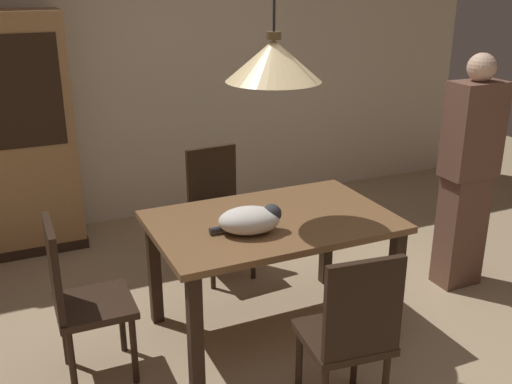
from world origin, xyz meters
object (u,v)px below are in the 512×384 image
at_px(dining_table, 272,234).
at_px(pendant_lamp, 274,60).
at_px(chair_left_side, 78,295).
at_px(chair_far_back, 218,206).
at_px(person_standing, 468,174).
at_px(cat_sleeping, 251,220).
at_px(chair_near_front, 351,331).

relative_size(dining_table, pendant_lamp, 1.08).
height_order(dining_table, chair_left_side, chair_left_side).
xyz_separation_m(dining_table, chair_left_side, (-1.13, 0.00, -0.14)).
bearing_deg(chair_far_back, person_standing, -30.71).
bearing_deg(person_standing, pendant_lamp, -179.98).
relative_size(dining_table, cat_sleeping, 3.49).
distance_m(dining_table, chair_near_front, 0.89).
distance_m(chair_far_back, person_standing, 1.75).
distance_m(chair_near_front, cat_sleeping, 0.83).
height_order(cat_sleeping, person_standing, person_standing).
relative_size(cat_sleeping, pendant_lamp, 0.31).
height_order(chair_far_back, chair_left_side, same).
xyz_separation_m(chair_near_front, pendant_lamp, (0.01, 0.88, 1.15)).
relative_size(dining_table, person_standing, 0.86).
distance_m(chair_left_side, person_standing, 2.62).
distance_m(pendant_lamp, person_standing, 1.70).
bearing_deg(cat_sleeping, dining_table, 34.36).
bearing_deg(cat_sleeping, chair_left_side, 171.93).
xyz_separation_m(chair_far_back, chair_left_side, (-1.12, -0.88, 0.00)).
distance_m(cat_sleeping, pendant_lamp, 0.87).
bearing_deg(person_standing, chair_near_front, -149.33).
relative_size(dining_table, chair_left_side, 1.51).
bearing_deg(chair_near_front, person_standing, 30.67).
bearing_deg(pendant_lamp, chair_near_front, -90.60).
relative_size(chair_left_side, pendant_lamp, 0.72).
bearing_deg(cat_sleeping, pendant_lamp, 34.36).
bearing_deg(chair_left_side, cat_sleeping, -8.07).
xyz_separation_m(dining_table, cat_sleeping, (-0.19, -0.13, 0.18)).
relative_size(chair_near_front, person_standing, 0.57).
xyz_separation_m(chair_near_front, person_standing, (1.48, 0.88, 0.31)).
distance_m(chair_near_front, person_standing, 1.75).
height_order(chair_near_front, cat_sleeping, chair_near_front).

